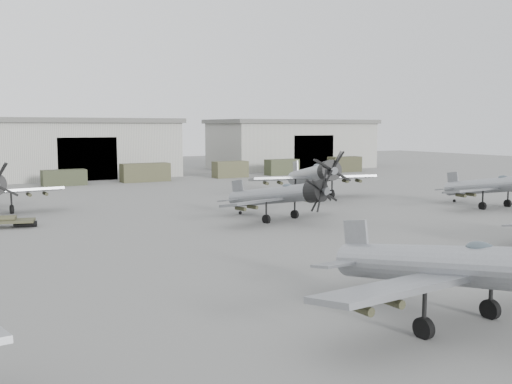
{
  "coord_description": "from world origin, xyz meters",
  "views": [
    {
      "loc": [
        -18.29,
        -24.97,
        7.47
      ],
      "look_at": [
        2.88,
        12.71,
        2.5
      ],
      "focal_mm": 40.0,
      "sensor_mm": 36.0,
      "label": 1
    }
  ],
  "objects_px": {
    "aircraft_mid_2": "(282,195)",
    "aircraft_near_1": "(464,268)",
    "aircraft_far_1": "(314,175)",
    "aircraft_mid_3": "(497,186)"
  },
  "relations": [
    {
      "from": "aircraft_near_1",
      "to": "aircraft_mid_2",
      "type": "distance_m",
      "value": 25.04
    },
    {
      "from": "aircraft_mid_2",
      "to": "aircraft_far_1",
      "type": "distance_m",
      "value": 15.08
    },
    {
      "from": "aircraft_near_1",
      "to": "aircraft_mid_2",
      "type": "relative_size",
      "value": 1.13
    },
    {
      "from": "aircraft_mid_3",
      "to": "aircraft_mid_2",
      "type": "bearing_deg",
      "value": 169.99
    },
    {
      "from": "aircraft_mid_2",
      "to": "aircraft_far_1",
      "type": "bearing_deg",
      "value": 28.68
    },
    {
      "from": "aircraft_near_1",
      "to": "aircraft_far_1",
      "type": "height_order",
      "value": "aircraft_far_1"
    },
    {
      "from": "aircraft_mid_2",
      "to": "aircraft_near_1",
      "type": "bearing_deg",
      "value": -122.91
    },
    {
      "from": "aircraft_near_1",
      "to": "aircraft_far_1",
      "type": "relative_size",
      "value": 0.93
    },
    {
      "from": "aircraft_near_1",
      "to": "aircraft_far_1",
      "type": "distance_m",
      "value": 38.96
    },
    {
      "from": "aircraft_near_1",
      "to": "aircraft_far_1",
      "type": "bearing_deg",
      "value": 59.13
    }
  ]
}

